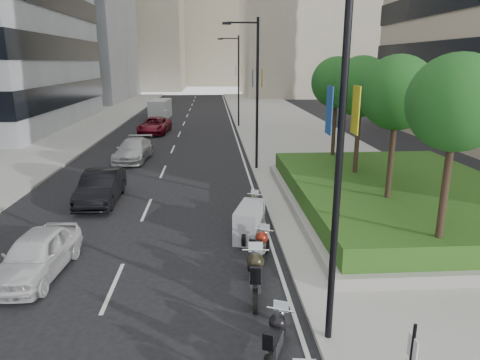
{
  "coord_description": "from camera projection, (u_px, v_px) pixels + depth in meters",
  "views": [
    {
      "loc": [
        1.59,
        -7.8,
        6.59
      ],
      "look_at": [
        2.66,
        8.61,
        2.0
      ],
      "focal_mm": 32.0,
      "sensor_mm": 36.0,
      "label": 1
    }
  ],
  "objects": [
    {
      "name": "sidewalk_right",
      "position": [
        295.0,
        136.0,
        38.55
      ],
      "size": [
        10.0,
        100.0,
        0.15
      ],
      "primitive_type": "cube",
      "color": "#9E9B93",
      "rests_on": "ground"
    },
    {
      "name": "sidewalk_left",
      "position": [
        56.0,
        138.0,
        37.23
      ],
      "size": [
        8.0,
        100.0,
        0.15
      ],
      "primitive_type": "cube",
      "color": "#9E9B93",
      "rests_on": "ground"
    },
    {
      "name": "lane_edge",
      "position": [
        236.0,
        137.0,
        38.24
      ],
      "size": [
        0.12,
        100.0,
        0.01
      ],
      "primitive_type": "cube",
      "color": "silver",
      "rests_on": "ground"
    },
    {
      "name": "lane_centre",
      "position": [
        178.0,
        138.0,
        37.91
      ],
      "size": [
        0.12,
        100.0,
        0.01
      ],
      "primitive_type": "cube",
      "color": "silver",
      "rests_on": "ground"
    },
    {
      "name": "building_grey_far",
      "position": [
        56.0,
        8.0,
        70.91
      ],
      "size": [
        22.0,
        26.0,
        30.0
      ],
      "primitive_type": "cube",
      "color": "gray",
      "rests_on": "ground"
    },
    {
      "name": "building_cream_right",
      "position": [
        316.0,
        0.0,
        82.6
      ],
      "size": [
        28.0,
        24.0,
        36.0
      ],
      "primitive_type": "cube",
      "color": "#B7AD93",
      "rests_on": "ground"
    },
    {
      "name": "building_cream_left",
      "position": [
        126.0,
        15.0,
        99.58
      ],
      "size": [
        26.0,
        24.0,
        34.0
      ],
      "primitive_type": "cube",
      "color": "#B7AD93",
      "rests_on": "ground"
    },
    {
      "name": "building_cream_centre",
      "position": [
        212.0,
        15.0,
        119.52
      ],
      "size": [
        30.0,
        24.0,
        38.0
      ],
      "primitive_type": "cube",
      "color": "#B7AD93",
      "rests_on": "ground"
    },
    {
      "name": "planter",
      "position": [
        400.0,
        204.0,
        19.31
      ],
      "size": [
        10.0,
        14.0,
        0.4
      ],
      "primitive_type": "cube",
      "color": "gray",
      "rests_on": "sidewalk_right"
    },
    {
      "name": "hedge",
      "position": [
        401.0,
        191.0,
        19.15
      ],
      "size": [
        9.4,
        13.4,
        0.8
      ],
      "primitive_type": "cube",
      "color": "#184112",
      "rests_on": "planter"
    },
    {
      "name": "tree_0",
      "position": [
        456.0,
        104.0,
        12.09
      ],
      "size": [
        2.8,
        2.8,
        6.3
      ],
      "color": "#332319",
      "rests_on": "planter"
    },
    {
      "name": "tree_1",
      "position": [
        397.0,
        93.0,
        15.93
      ],
      "size": [
        2.8,
        2.8,
        6.3
      ],
      "color": "#332319",
      "rests_on": "planter"
    },
    {
      "name": "tree_2",
      "position": [
        361.0,
        87.0,
        19.78
      ],
      "size": [
        2.8,
        2.8,
        6.3
      ],
      "color": "#332319",
      "rests_on": "planter"
    },
    {
      "name": "tree_3",
      "position": [
        337.0,
        83.0,
        23.62
      ],
      "size": [
        2.8,
        2.8,
        6.3
      ],
      "color": "#332319",
      "rests_on": "planter"
    },
    {
      "name": "lamp_post_0",
      "position": [
        334.0,
        136.0,
        9.03
      ],
      "size": [
        2.34,
        0.45,
        9.0
      ],
      "color": "black",
      "rests_on": "ground"
    },
    {
      "name": "lamp_post_1",
      "position": [
        255.0,
        88.0,
        25.37
      ],
      "size": [
        2.34,
        0.45,
        9.0
      ],
      "color": "black",
      "rests_on": "ground"
    },
    {
      "name": "lamp_post_2",
      "position": [
        237.0,
        77.0,
        42.67
      ],
      "size": [
        2.34,
        0.45,
        9.0
      ],
      "color": "black",
      "rests_on": "ground"
    },
    {
      "name": "motorcycle_2",
      "position": [
        275.0,
        337.0,
        9.73
      ],
      "size": [
        0.92,
        1.87,
        0.98
      ],
      "rotation": [
        0.0,
        0.0,
        1.18
      ],
      "color": "black",
      "rests_on": "ground"
    },
    {
      "name": "motorcycle_3",
      "position": [
        255.0,
        275.0,
        12.34
      ],
      "size": [
        0.79,
        2.38,
        1.18
      ],
      "rotation": [
        0.0,
        0.0,
        1.47
      ],
      "color": "black",
      "rests_on": "ground"
    },
    {
      "name": "motorcycle_4",
      "position": [
        260.0,
        247.0,
        14.43
      ],
      "size": [
        1.0,
        1.87,
        1.0
      ],
      "rotation": [
        0.0,
        0.0,
        1.14
      ],
      "color": "black",
      "rests_on": "ground"
    },
    {
      "name": "motorcycle_5",
      "position": [
        249.0,
        222.0,
        16.38
      ],
      "size": [
        1.4,
        2.26,
        1.28
      ],
      "rotation": [
        0.0,
        0.0,
        1.29
      ],
      "color": "black",
      "rests_on": "ground"
    },
    {
      "name": "motorcycle_6",
      "position": [
        252.0,
        207.0,
        18.43
      ],
      "size": [
        0.88,
        1.87,
        0.97
      ],
      "rotation": [
        0.0,
        0.0,
        1.21
      ],
      "color": "black",
      "rests_on": "ground"
    },
    {
      "name": "car_a",
      "position": [
        37.0,
        254.0,
        13.49
      ],
      "size": [
        1.97,
        4.23,
        1.4
      ],
      "primitive_type": "imported",
      "rotation": [
        0.0,
        0.0,
        -0.08
      ],
      "color": "silver",
      "rests_on": "ground"
    },
    {
      "name": "car_b",
      "position": [
        101.0,
        187.0,
        20.48
      ],
      "size": [
        1.66,
        4.62,
        1.52
      ],
      "primitive_type": "imported",
      "rotation": [
        0.0,
        0.0,
        0.01
      ],
      "color": "black",
      "rests_on": "ground"
    },
    {
      "name": "car_c",
      "position": [
        133.0,
        150.0,
        29.19
      ],
      "size": [
        2.33,
        5.08,
        1.44
      ],
      "primitive_type": "imported",
      "rotation": [
        0.0,
        0.0,
        -0.06
      ],
      "color": "silver",
      "rests_on": "ground"
    },
    {
      "name": "car_d",
      "position": [
        155.0,
        125.0,
        40.14
      ],
      "size": [
        2.9,
        5.53,
        1.49
      ],
      "primitive_type": "imported",
      "rotation": [
        0.0,
        0.0,
        -0.08
      ],
      "color": "maroon",
      "rests_on": "ground"
    },
    {
      "name": "delivery_van",
      "position": [
        160.0,
        110.0,
        50.57
      ],
      "size": [
        2.29,
        5.25,
        2.15
      ],
      "rotation": [
        0.0,
        0.0,
        -0.07
      ],
      "color": "silver",
      "rests_on": "ground"
    }
  ]
}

